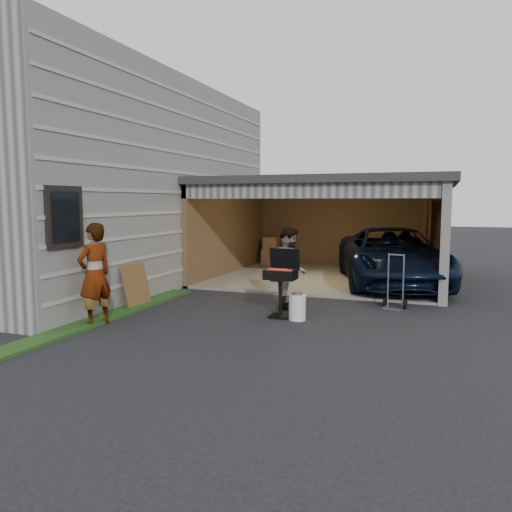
{
  "coord_description": "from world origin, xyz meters",
  "views": [
    {
      "loc": [
        3.8,
        -7.92,
        2.29
      ],
      "look_at": [
        0.24,
        1.67,
        1.15
      ],
      "focal_mm": 35.0,
      "sensor_mm": 36.0,
      "label": 1
    }
  ],
  "objects_px": {
    "minivan": "(392,258)",
    "bbq_grill": "(281,277)",
    "man": "(290,267)",
    "hand_truck": "(394,298)",
    "propane_tank": "(297,308)",
    "woman": "(95,274)",
    "plywood_panel": "(136,285)"
  },
  "relations": [
    {
      "from": "minivan",
      "to": "bbq_grill",
      "type": "distance_m",
      "value": 4.79
    },
    {
      "from": "man",
      "to": "bbq_grill",
      "type": "height_order",
      "value": "man"
    },
    {
      "from": "man",
      "to": "bbq_grill",
      "type": "bearing_deg",
      "value": 166.34
    },
    {
      "from": "bbq_grill",
      "to": "hand_truck",
      "type": "xyz_separation_m",
      "value": [
        2.03,
        1.61,
        -0.58
      ]
    },
    {
      "from": "minivan",
      "to": "man",
      "type": "height_order",
      "value": "man"
    },
    {
      "from": "man",
      "to": "propane_tank",
      "type": "height_order",
      "value": "man"
    },
    {
      "from": "woman",
      "to": "bbq_grill",
      "type": "height_order",
      "value": "woman"
    },
    {
      "from": "propane_tank",
      "to": "hand_truck",
      "type": "distance_m",
      "value": 2.4
    },
    {
      "from": "minivan",
      "to": "man",
      "type": "relative_size",
      "value": 3.11
    },
    {
      "from": "plywood_panel",
      "to": "hand_truck",
      "type": "xyz_separation_m",
      "value": [
        5.27,
        1.75,
        -0.24
      ]
    },
    {
      "from": "woman",
      "to": "hand_truck",
      "type": "relative_size",
      "value": 1.62
    },
    {
      "from": "hand_truck",
      "to": "minivan",
      "type": "bearing_deg",
      "value": 109.42
    },
    {
      "from": "propane_tank",
      "to": "hand_truck",
      "type": "bearing_deg",
      "value": 46.35
    },
    {
      "from": "man",
      "to": "bbq_grill",
      "type": "xyz_separation_m",
      "value": [
        0.1,
        -0.93,
        -0.07
      ]
    },
    {
      "from": "minivan",
      "to": "woman",
      "type": "bearing_deg",
      "value": -141.7
    },
    {
      "from": "minivan",
      "to": "hand_truck",
      "type": "distance_m",
      "value": 2.93
    },
    {
      "from": "bbq_grill",
      "to": "plywood_panel",
      "type": "height_order",
      "value": "bbq_grill"
    },
    {
      "from": "man",
      "to": "woman",
      "type": "bearing_deg",
      "value": 113.42
    },
    {
      "from": "man",
      "to": "hand_truck",
      "type": "xyz_separation_m",
      "value": [
        2.13,
        0.68,
        -0.64
      ]
    },
    {
      "from": "bbq_grill",
      "to": "propane_tank",
      "type": "xyz_separation_m",
      "value": [
        0.37,
        -0.13,
        -0.56
      ]
    },
    {
      "from": "bbq_grill",
      "to": "propane_tank",
      "type": "height_order",
      "value": "bbq_grill"
    },
    {
      "from": "woman",
      "to": "propane_tank",
      "type": "bearing_deg",
      "value": 131.76
    },
    {
      "from": "bbq_grill",
      "to": "plywood_panel",
      "type": "bearing_deg",
      "value": -177.46
    },
    {
      "from": "minivan",
      "to": "bbq_grill",
      "type": "height_order",
      "value": "minivan"
    },
    {
      "from": "hand_truck",
      "to": "woman",
      "type": "bearing_deg",
      "value": -132.92
    },
    {
      "from": "bbq_grill",
      "to": "propane_tank",
      "type": "relative_size",
      "value": 2.76
    },
    {
      "from": "propane_tank",
      "to": "bbq_grill",
      "type": "bearing_deg",
      "value": 160.89
    },
    {
      "from": "woman",
      "to": "man",
      "type": "bearing_deg",
      "value": 148.58
    },
    {
      "from": "minivan",
      "to": "woman",
      "type": "distance_m",
      "value": 7.84
    },
    {
      "from": "bbq_grill",
      "to": "hand_truck",
      "type": "distance_m",
      "value": 2.65
    },
    {
      "from": "bbq_grill",
      "to": "minivan",
      "type": "bearing_deg",
      "value": 69.2
    },
    {
      "from": "woman",
      "to": "minivan",
      "type": "bearing_deg",
      "value": 158.51
    }
  ]
}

